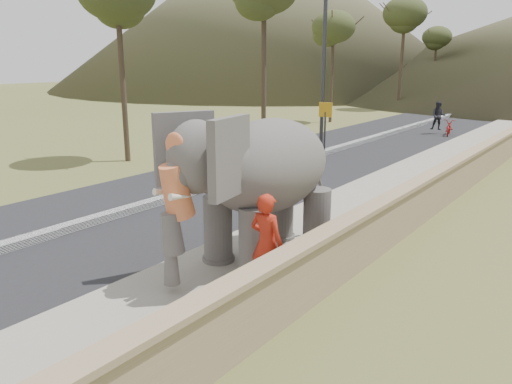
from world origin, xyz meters
The scene contains 10 objects.
ground centered at (0.00, 0.00, 0.00)m, with size 160.00×160.00×0.00m, color olive.
road centered at (-5.00, 10.00, 0.01)m, with size 7.00×120.00×0.03m, color black.
median centered at (-5.00, 10.00, 0.11)m, with size 0.35×120.00×0.22m, color black.
walkway centered at (0.00, 10.00, 0.07)m, with size 3.00×120.00×0.15m, color #9E9687.
parapet centered at (1.65, 10.00, 0.55)m, with size 0.30×120.00×1.10m, color tan.
lamppost centered at (-4.69, 13.20, 4.87)m, with size 1.76×0.36×8.00m.
signboard centered at (-4.50, 12.61, 1.64)m, with size 0.60×0.08×2.40m.
hill_left centered at (-38.00, 55.00, 11.00)m, with size 60.00×60.00×22.00m, color brown.
elephant_and_man centered at (0.02, 2.20, 1.65)m, with size 2.67×4.42×3.02m.
motorcyclist centered at (-2.60, 22.82, 0.71)m, with size 1.59×1.85×1.85m.
Camera 1 is at (5.67, -5.78, 4.15)m, focal length 35.00 mm.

